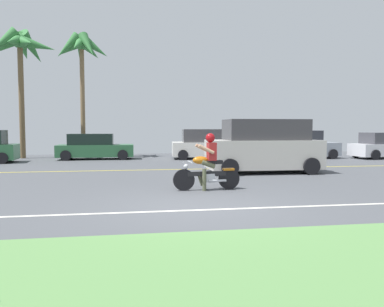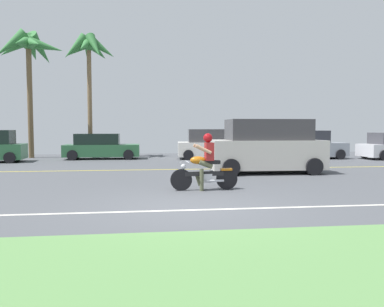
{
  "view_description": "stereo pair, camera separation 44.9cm",
  "coord_description": "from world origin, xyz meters",
  "px_view_note": "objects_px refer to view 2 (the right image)",
  "views": [
    {
      "loc": [
        -1.49,
        -8.24,
        1.74
      ],
      "look_at": [
        0.55,
        4.21,
        0.9
      ],
      "focal_mm": 35.78,
      "sensor_mm": 36.0,
      "label": 1
    },
    {
      "loc": [
        -1.04,
        -8.31,
        1.74
      ],
      "look_at": [
        0.55,
        4.21,
        0.9
      ],
      "focal_mm": 35.78,
      "sensor_mm": 36.0,
      "label": 2
    }
  ],
  "objects_px": {
    "suv_nearby": "(267,147)",
    "parked_car_1": "(101,147)",
    "motorcyclist": "(205,166)",
    "parked_car_3": "(308,146)",
    "palm_tree_0": "(29,50)",
    "parked_car_2": "(211,145)",
    "palm_tree_1": "(89,53)"
  },
  "relations": [
    {
      "from": "palm_tree_1",
      "to": "suv_nearby",
      "type": "bearing_deg",
      "value": -48.69
    },
    {
      "from": "parked_car_2",
      "to": "palm_tree_0",
      "type": "distance_m",
      "value": 11.88
    },
    {
      "from": "motorcyclist",
      "to": "palm_tree_0",
      "type": "height_order",
      "value": "palm_tree_0"
    },
    {
      "from": "suv_nearby",
      "to": "parked_car_2",
      "type": "bearing_deg",
      "value": 97.3
    },
    {
      "from": "parked_car_2",
      "to": "parked_car_3",
      "type": "bearing_deg",
      "value": -7.03
    },
    {
      "from": "suv_nearby",
      "to": "parked_car_2",
      "type": "distance_m",
      "value": 7.16
    },
    {
      "from": "motorcyclist",
      "to": "parked_car_3",
      "type": "xyz_separation_m",
      "value": [
        7.62,
        10.23,
        0.07
      ]
    },
    {
      "from": "motorcyclist",
      "to": "parked_car_2",
      "type": "distance_m",
      "value": 11.12
    },
    {
      "from": "suv_nearby",
      "to": "parked_car_2",
      "type": "relative_size",
      "value": 1.12
    },
    {
      "from": "motorcyclist",
      "to": "palm_tree_1",
      "type": "distance_m",
      "value": 14.74
    },
    {
      "from": "parked_car_1",
      "to": "motorcyclist",
      "type": "bearing_deg",
      "value": -70.36
    },
    {
      "from": "parked_car_3",
      "to": "palm_tree_0",
      "type": "height_order",
      "value": "palm_tree_0"
    },
    {
      "from": "parked_car_3",
      "to": "palm_tree_1",
      "type": "relative_size",
      "value": 0.56
    },
    {
      "from": "suv_nearby",
      "to": "parked_car_1",
      "type": "relative_size",
      "value": 1.09
    },
    {
      "from": "parked_car_1",
      "to": "palm_tree_0",
      "type": "height_order",
      "value": "palm_tree_0"
    },
    {
      "from": "suv_nearby",
      "to": "parked_car_1",
      "type": "bearing_deg",
      "value": 132.96
    },
    {
      "from": "palm_tree_0",
      "to": "parked_car_3",
      "type": "bearing_deg",
      "value": -9.3
    },
    {
      "from": "motorcyclist",
      "to": "parked_car_2",
      "type": "height_order",
      "value": "parked_car_2"
    },
    {
      "from": "parked_car_2",
      "to": "suv_nearby",
      "type": "bearing_deg",
      "value": -82.7
    },
    {
      "from": "parked_car_3",
      "to": "suv_nearby",
      "type": "bearing_deg",
      "value": -125.47
    },
    {
      "from": "parked_car_2",
      "to": "parked_car_3",
      "type": "distance_m",
      "value": 5.53
    },
    {
      "from": "parked_car_1",
      "to": "parked_car_2",
      "type": "bearing_deg",
      "value": -5.18
    },
    {
      "from": "suv_nearby",
      "to": "palm_tree_1",
      "type": "bearing_deg",
      "value": 131.31
    },
    {
      "from": "motorcyclist",
      "to": "suv_nearby",
      "type": "height_order",
      "value": "suv_nearby"
    },
    {
      "from": "parked_car_1",
      "to": "parked_car_3",
      "type": "height_order",
      "value": "parked_car_3"
    },
    {
      "from": "motorcyclist",
      "to": "suv_nearby",
      "type": "bearing_deg",
      "value": 51.38
    },
    {
      "from": "palm_tree_1",
      "to": "motorcyclist",
      "type": "bearing_deg",
      "value": -69.24
    },
    {
      "from": "motorcyclist",
      "to": "parked_car_3",
      "type": "relative_size",
      "value": 0.47
    },
    {
      "from": "parked_car_2",
      "to": "palm_tree_1",
      "type": "height_order",
      "value": "palm_tree_1"
    },
    {
      "from": "suv_nearby",
      "to": "parked_car_3",
      "type": "distance_m",
      "value": 7.89
    },
    {
      "from": "parked_car_3",
      "to": "palm_tree_0",
      "type": "bearing_deg",
      "value": 170.7
    },
    {
      "from": "parked_car_1",
      "to": "parked_car_3",
      "type": "relative_size",
      "value": 1.03
    }
  ]
}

